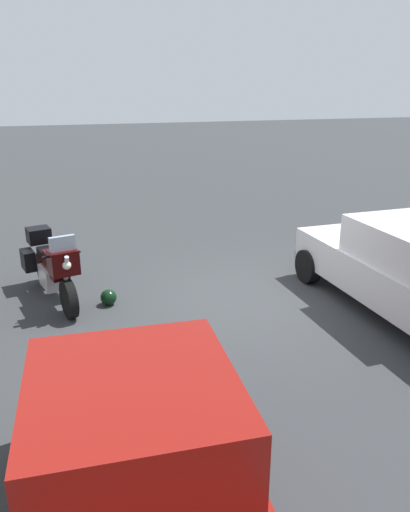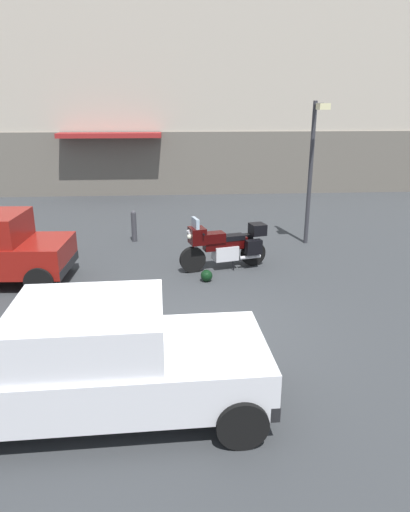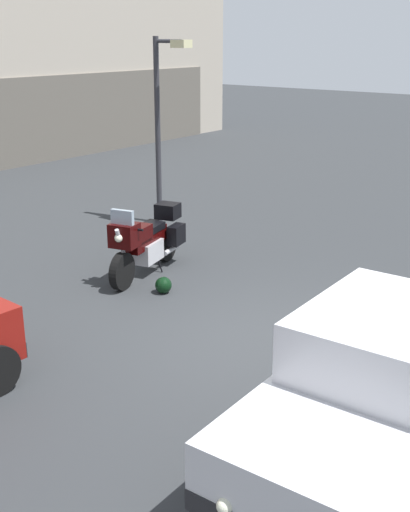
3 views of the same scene
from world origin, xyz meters
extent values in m
plane|color=#2D3033|center=(0.00, 0.00, 0.00)|extent=(80.00, 80.00, 0.00)
cylinder|color=black|center=(0.18, 3.09, 0.32)|extent=(0.65, 0.29, 0.64)
cylinder|color=black|center=(1.75, 3.49, 0.32)|extent=(0.65, 0.29, 0.64)
cylinder|color=#B7B7BC|center=(0.20, 3.10, 0.75)|extent=(0.33, 0.15, 0.68)
cube|color=#B7B7BC|center=(1.01, 3.30, 0.42)|extent=(0.68, 0.54, 0.36)
cube|color=black|center=(1.01, 3.30, 0.66)|extent=(1.14, 0.54, 0.28)
cube|color=black|center=(0.72, 3.23, 0.84)|extent=(0.59, 0.46, 0.24)
cube|color=black|center=(1.20, 3.35, 0.80)|extent=(0.62, 0.43, 0.12)
cube|color=black|center=(0.30, 3.12, 0.92)|extent=(0.46, 0.52, 0.40)
cube|color=#8C9EAD|center=(0.26, 3.11, 1.22)|extent=(0.18, 0.41, 0.28)
sphere|color=#EAEACC|center=(0.13, 3.08, 0.92)|extent=(0.14, 0.14, 0.14)
cylinder|color=black|center=(0.38, 3.14, 1.02)|extent=(0.19, 0.61, 0.04)
cylinder|color=#B7B7BC|center=(1.64, 3.26, 0.30)|extent=(0.56, 0.22, 0.09)
cube|color=black|center=(1.71, 3.19, 0.58)|extent=(0.44, 0.29, 0.36)
cube|color=black|center=(1.57, 3.73, 0.58)|extent=(0.44, 0.29, 0.36)
cube|color=black|center=(1.85, 3.52, 0.95)|extent=(0.45, 0.48, 0.28)
cylinder|color=black|center=(1.20, 3.16, 0.15)|extent=(0.05, 0.13, 0.29)
sphere|color=black|center=(0.48, 2.44, 0.14)|extent=(0.28, 0.28, 0.28)
cube|color=maroon|center=(-4.59, 2.74, 0.66)|extent=(3.87, 1.82, 0.68)
cube|color=maroon|center=(-4.44, 2.73, 1.32)|extent=(1.67, 1.58, 0.64)
cube|color=#8C9EAD|center=(-5.19, 2.76, 1.32)|extent=(0.13, 1.40, 0.54)
cube|color=#8C9EAD|center=(-3.69, 2.69, 1.32)|extent=(0.13, 1.40, 0.51)
cube|color=black|center=(-2.74, 2.65, 0.42)|extent=(0.20, 1.64, 0.20)
cylinder|color=black|center=(-3.18, 1.89, 0.32)|extent=(0.65, 0.25, 0.64)
cylinder|color=black|center=(-3.10, 3.45, 0.32)|extent=(0.65, 0.25, 0.64)
cube|color=#8C9EAD|center=(-0.48, -2.20, 1.26)|extent=(0.11, 1.50, 0.48)
cube|color=black|center=(0.87, -2.16, 0.42)|extent=(0.17, 1.76, 0.20)
cylinder|color=black|center=(0.49, -3.01, 0.32)|extent=(0.65, 0.24, 0.64)
cylinder|color=black|center=(0.44, -1.33, 0.32)|extent=(0.65, 0.24, 0.64)
camera|label=1|loc=(-7.51, 3.10, 3.64)|focal=35.02mm
camera|label=2|loc=(-0.27, -7.53, 3.94)|focal=32.11mm
camera|label=3|loc=(-7.04, -4.30, 4.07)|focal=45.83mm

